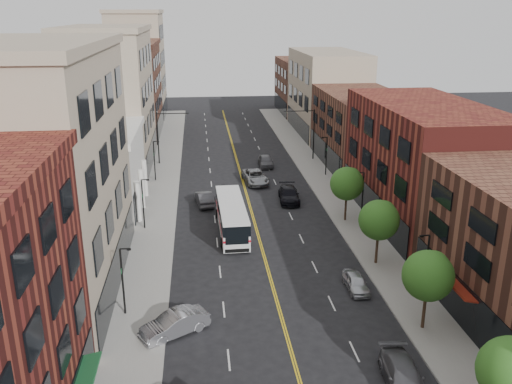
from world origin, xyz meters
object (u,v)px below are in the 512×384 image
object	(u,v)px
car_angle_b	(175,324)
car_lane_behind	(204,198)
car_lane_a	(289,195)
car_lane_c	(266,161)
car_parked_far	(356,282)
city_bus	(232,215)
car_parked_mid	(404,377)
car_lane_b	(255,177)

from	to	relation	value
car_angle_b	car_lane_behind	size ratio (longest dim) A/B	1.02
car_lane_behind	car_lane_a	distance (m)	9.54
car_angle_b	car_lane_a	xyz separation A→B (m)	(11.97, 25.43, 0.00)
car_lane_a	car_lane_c	world-z (taller)	car_lane_a
car_parked_far	car_lane_a	distance (m)	20.89
car_angle_b	car_parked_far	world-z (taller)	car_angle_b
car_parked_far	car_lane_a	size ratio (longest dim) A/B	0.69
car_lane_a	car_angle_b	bearing A→B (deg)	-111.10
car_angle_b	car_lane_c	xyz separation A→B (m)	(11.13, 40.05, -0.00)
car_angle_b	car_lane_a	world-z (taller)	same
car_angle_b	car_lane_c	size ratio (longest dim) A/B	1.04
city_bus	car_lane_behind	bearing A→B (deg)	106.85
car_angle_b	car_parked_mid	world-z (taller)	car_angle_b
car_parked_far	car_lane_behind	distance (m)	23.55
car_lane_c	car_parked_far	bearing A→B (deg)	-84.85
city_bus	car_lane_b	world-z (taller)	city_bus
car_lane_c	car_lane_behind	bearing A→B (deg)	-119.56
car_parked_far	car_lane_c	world-z (taller)	car_lane_c
car_parked_far	car_lane_b	distance (m)	28.48
car_lane_behind	car_lane_b	world-z (taller)	car_lane_b
car_parked_mid	car_lane_b	world-z (taller)	car_lane_b
car_angle_b	car_parked_far	xyz separation A→B (m)	(13.74, 4.62, -0.14)
city_bus	car_lane_behind	size ratio (longest dim) A/B	2.45
car_parked_mid	car_lane_b	distance (m)	39.78
car_parked_mid	car_lane_a	distance (m)	32.32
car_lane_behind	car_lane_a	world-z (taller)	car_lane_a
car_lane_behind	car_lane_b	xyz separation A→B (m)	(6.47, 7.41, 0.04)
city_bus	car_parked_mid	distance (m)	25.71
city_bus	car_parked_mid	world-z (taller)	city_bus
city_bus	car_parked_far	world-z (taller)	city_bus
car_parked_mid	car_parked_far	distance (m)	11.50
car_lane_b	car_parked_far	bearing A→B (deg)	-87.05
car_parked_far	city_bus	bearing A→B (deg)	124.26
car_lane_a	car_lane_b	world-z (taller)	car_lane_b
city_bus	car_lane_b	size ratio (longest dim) A/B	1.97
city_bus	car_lane_a	xyz separation A→B (m)	(7.01, 7.96, -0.91)
car_parked_mid	car_parked_far	size ratio (longest dim) A/B	1.35
city_bus	car_parked_far	size ratio (longest dim) A/B	3.04
car_lane_behind	car_lane_b	bearing A→B (deg)	-138.90
city_bus	car_angle_b	distance (m)	18.18
car_parked_far	car_lane_b	xyz separation A→B (m)	(-4.84, 28.07, 0.16)
city_bus	car_angle_b	world-z (taller)	city_bus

